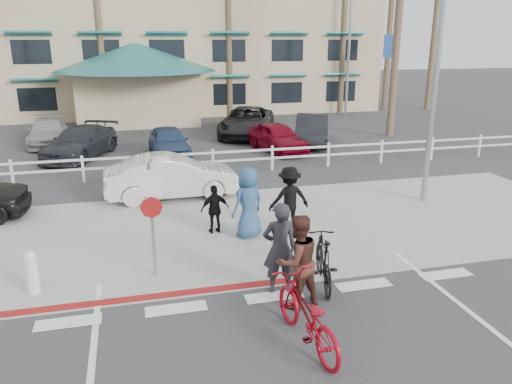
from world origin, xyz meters
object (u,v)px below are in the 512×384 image
object	(u,v)px
bike_red	(306,315)
car_white_sedan	(172,177)
sign_post	(152,214)
bike_black	(323,261)

from	to	relation	value
bike_red	car_white_sedan	xyz separation A→B (m)	(-1.45, 9.01, 0.13)
sign_post	bike_red	xyz separation A→B (m)	(2.36, -3.34, -0.87)
car_white_sedan	sign_post	bearing A→B (deg)	169.33
bike_red	bike_black	distance (m)	2.26
sign_post	bike_black	bearing A→B (deg)	-21.58
bike_red	bike_black	world-z (taller)	bike_red
bike_black	sign_post	bearing A→B (deg)	-9.00
bike_black	car_white_sedan	world-z (taller)	car_white_sedan
bike_red	car_white_sedan	bearing A→B (deg)	-87.90
sign_post	car_white_sedan	bearing A→B (deg)	80.92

